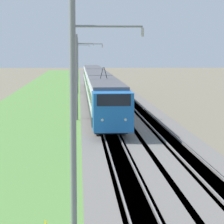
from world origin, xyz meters
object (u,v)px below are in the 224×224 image
object	(u,v)px
catenary_mast_near	(75,117)
catenary_mast_far	(78,65)
passenger_train	(97,84)
catenary_mast_mid	(77,77)
catenary_mast_distant	(78,61)

from	to	relation	value
catenary_mast_near	catenary_mast_far	xyz separation A→B (m)	(61.92, 0.00, 0.17)
catenary_mast_near	catenary_mast_far	bearing A→B (deg)	0.00
passenger_train	catenary_mast_mid	xyz separation A→B (m)	(-18.83, 2.49, 1.83)
catenary_mast_mid	catenary_mast_far	xyz separation A→B (m)	(30.96, 0.00, 0.26)
catenary_mast_near	passenger_train	bearing A→B (deg)	-2.86
catenary_mast_near	catenary_mast_mid	size ratio (longest dim) A/B	1.02
catenary_mast_near	catenary_mast_far	size ratio (longest dim) A/B	0.96
catenary_mast_near	catenary_mast_distant	world-z (taller)	catenary_mast_distant
catenary_mast_near	catenary_mast_distant	size ratio (longest dim) A/B	0.95
catenary_mast_far	catenary_mast_distant	distance (m)	30.96
catenary_mast_mid	catenary_mast_far	distance (m)	30.96
catenary_mast_distant	catenary_mast_mid	bearing A→B (deg)	-180.00
passenger_train	catenary_mast_far	xyz separation A→B (m)	(12.13, 2.49, 2.09)
passenger_train	catenary_mast_mid	distance (m)	19.08
catenary_mast_far	catenary_mast_mid	bearing A→B (deg)	-179.99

